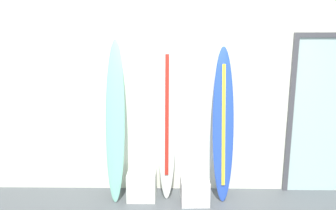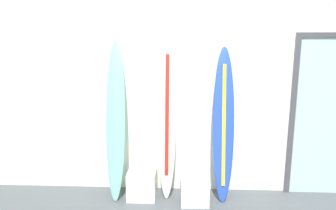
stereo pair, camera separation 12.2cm
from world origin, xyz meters
TOP-DOWN VIEW (x-y plane):
  - wall_back at (0.00, 1.30)m, footprint 7.20×0.20m
  - surfboard_seafoam at (-0.89, 0.97)m, footprint 0.24×0.40m
  - surfboard_ivory at (-0.25, 1.02)m, footprint 0.24×0.30m
  - surfboard_cobalt at (0.44, 0.99)m, footprint 0.27×0.36m
  - display_block_left at (0.09, 0.84)m, footprint 0.35×0.35m
  - display_block_center at (-0.57, 0.95)m, footprint 0.36×0.36m
  - glass_door at (1.85, 1.18)m, footprint 1.10×0.06m

SIDE VIEW (x-z plane):
  - display_block_left at x=0.09m, z-range 0.00..0.30m
  - display_block_center at x=-0.57m, z-range 0.00..0.35m
  - surfboard_cobalt at x=0.44m, z-range 0.00..1.91m
  - surfboard_seafoam at x=-0.89m, z-range -0.02..1.98m
  - surfboard_ivory at x=-0.25m, z-range -0.02..2.12m
  - glass_door at x=1.85m, z-range 0.03..2.10m
  - wall_back at x=0.00m, z-range 0.00..2.80m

